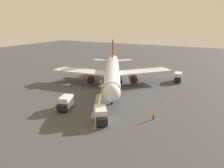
% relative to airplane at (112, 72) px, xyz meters
% --- Properties ---
extents(ground_plane, '(220.00, 220.00, 0.00)m').
position_rel_airplane_xyz_m(ground_plane, '(1.08, -0.15, -4.00)').
color(ground_plane, '#424244').
extents(apron_lead_in_line, '(18.97, 35.44, 0.01)m').
position_rel_airplane_xyz_m(apron_lead_in_line, '(-0.13, 6.25, -4.00)').
color(apron_lead_in_line, yellow).
rests_on(apron_lead_in_line, ground).
extents(airplane, '(31.28, 37.16, 11.50)m').
position_rel_airplane_xyz_m(airplane, '(0.00, 0.00, 0.00)').
color(airplane, silver).
rests_on(airplane, ground).
extents(ground_crew_marshaller, '(0.43, 0.47, 1.71)m').
position_rel_airplane_xyz_m(ground_crew_marshaller, '(-17.04, 15.61, -3.12)').
color(ground_crew_marshaller, '#23232D').
rests_on(ground_crew_marshaller, ground).
extents(ground_crew_wing_walker, '(0.47, 0.45, 1.71)m').
position_rel_airplane_xyz_m(ground_crew_wing_walker, '(10.34, -1.68, -3.12)').
color(ground_crew_wing_walker, '#23232D').
rests_on(ground_crew_wing_walker, ground).
extents(ground_crew_loader, '(0.45, 0.35, 1.71)m').
position_rel_airplane_xyz_m(ground_crew_loader, '(-7.77, 18.38, -3.12)').
color(ground_crew_loader, '#23232D').
rests_on(ground_crew_loader, ground).
extents(box_truck_near_nose, '(3.37, 4.99, 2.62)m').
position_rel_airplane_xyz_m(box_truck_near_nose, '(0.45, 19.30, -2.62)').
color(box_truck_near_nose, black).
rests_on(box_truck_near_nose, ground).
extents(box_truck_portside, '(2.77, 4.88, 2.62)m').
position_rel_airplane_xyz_m(box_truck_portside, '(-14.67, -13.83, -2.62)').
color(box_truck_portside, black).
rests_on(box_truck_portside, ground).
extents(box_truck_starboard_side, '(4.33, 4.85, 2.62)m').
position_rel_airplane_xyz_m(box_truck_starboard_side, '(-9.19, 21.27, -2.62)').
color(box_truck_starboard_side, black).
rests_on(box_truck_starboard_side, ground).
extents(safety_cone_nose_left, '(0.32, 0.32, 0.55)m').
position_rel_airplane_xyz_m(safety_cone_nose_left, '(-17.99, 3.48, -3.73)').
color(safety_cone_nose_left, '#F2590F').
rests_on(safety_cone_nose_left, ground).
extents(safety_cone_nose_right, '(0.32, 0.32, 0.55)m').
position_rel_airplane_xyz_m(safety_cone_nose_right, '(-15.61, 5.65, -3.73)').
color(safety_cone_nose_right, '#F2590F').
rests_on(safety_cone_nose_right, ground).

